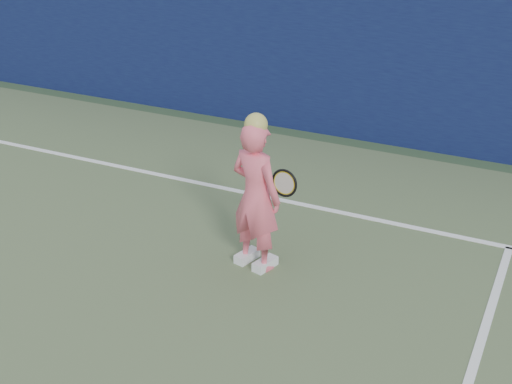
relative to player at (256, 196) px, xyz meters
The scene contains 3 objects.
backstop_wall 4.70m from the player, 122.61° to the left, with size 24.00×0.40×2.50m, color #0D123C.
player is the anchor object (origin of this frame).
racket 0.42m from the player, 76.01° to the left, with size 0.52×0.24×0.30m.
Camera 1 is at (5.18, -3.03, 3.79)m, focal length 50.00 mm.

